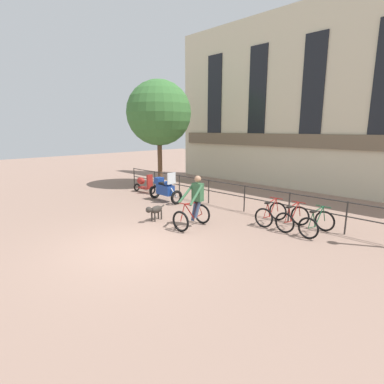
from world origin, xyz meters
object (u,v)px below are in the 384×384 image
(dog, at_px, (155,210))
(parked_scooter, at_px, (144,184))
(parked_bicycle_mid_left, at_px, (293,218))
(parked_bicycle_near_lamp, at_px, (271,214))
(cyclist_with_bike, at_px, (194,204))
(parked_bicycle_mid_right, at_px, (317,224))
(parked_motorcycle, at_px, (165,189))

(dog, height_order, parked_scooter, parked_scooter)
(parked_bicycle_mid_left, bearing_deg, parked_scooter, 0.11)
(parked_scooter, bearing_deg, parked_bicycle_near_lamp, -94.78)
(cyclist_with_bike, height_order, parked_bicycle_mid_right, cyclist_with_bike)
(cyclist_with_bike, distance_m, parked_bicycle_mid_right, 3.85)
(parked_motorcycle, distance_m, parked_bicycle_mid_left, 5.90)
(cyclist_with_bike, bearing_deg, parked_bicycle_mid_right, 27.65)
(dog, relative_size, parked_bicycle_mid_left, 0.86)
(parked_bicycle_near_lamp, bearing_deg, parked_scooter, -4.21)
(cyclist_with_bike, xyz_separation_m, parked_bicycle_near_lamp, (1.66, 2.06, -0.41))
(parked_bicycle_mid_right, xyz_separation_m, parked_scooter, (-8.92, 0.05, 0.10))
(parked_bicycle_near_lamp, bearing_deg, parked_motorcycle, 0.91)
(parked_bicycle_near_lamp, distance_m, parked_scooter, 7.35)
(dog, distance_m, parked_bicycle_near_lamp, 4.04)
(dog, xyz_separation_m, parked_scooter, (-4.25, 2.65, 0.06))
(cyclist_with_bike, xyz_separation_m, dog, (-1.43, -0.54, -0.37))
(parked_motorcycle, xyz_separation_m, parked_bicycle_mid_left, (5.88, 0.42, -0.20))
(parked_bicycle_mid_right, bearing_deg, parked_motorcycle, 7.60)
(parked_bicycle_near_lamp, xyz_separation_m, parked_bicycle_mid_left, (0.78, -0.00, 0.00))
(parked_bicycle_near_lamp, xyz_separation_m, parked_scooter, (-7.35, 0.05, 0.10))
(parked_scooter, bearing_deg, cyclist_with_bike, -114.74)
(parked_motorcycle, height_order, parked_bicycle_mid_right, parked_motorcycle)
(parked_bicycle_mid_left, height_order, parked_scooter, parked_scooter)
(parked_bicycle_mid_left, bearing_deg, parked_motorcycle, 4.57)
(parked_motorcycle, relative_size, parked_scooter, 1.32)
(dog, xyz_separation_m, parked_bicycle_mid_left, (3.88, 2.60, -0.04))
(cyclist_with_bike, height_order, parked_scooter, cyclist_with_bike)
(parked_bicycle_mid_right, bearing_deg, parked_bicycle_near_lamp, 3.99)
(parked_bicycle_mid_left, xyz_separation_m, parked_bicycle_mid_right, (0.78, 0.00, 0.00))
(parked_bicycle_near_lamp, relative_size, parked_scooter, 0.88)
(dog, bearing_deg, parked_bicycle_mid_right, 20.27)
(parked_motorcycle, relative_size, parked_bicycle_near_lamp, 1.50)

